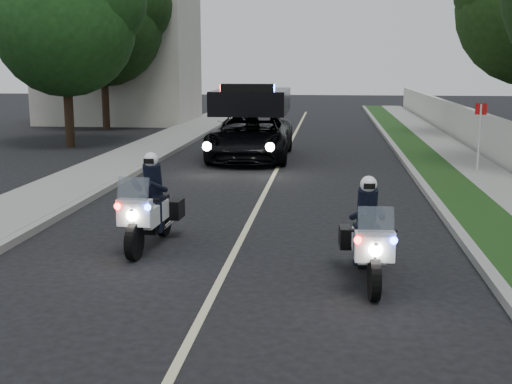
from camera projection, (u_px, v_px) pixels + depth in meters
The scene contains 16 objects.
ground at pixel (228, 265), 10.90m from camera, with size 120.00×120.00×0.00m, color black.
curb_right at pixel (411, 170), 20.20m from camera, with size 0.20×60.00×0.15m, color gray.
grass_verge at pixel (435, 170), 20.13m from camera, with size 1.20×60.00×0.16m, color #193814.
sidewalk_right at pixel (479, 171), 19.99m from camera, with size 1.40×60.00×0.16m, color gray.
curb_left at pixel (148, 165), 21.09m from camera, with size 0.20×60.00×0.15m, color gray.
sidewalk_left at pixel (114, 164), 21.21m from camera, with size 2.00×60.00×0.16m, color gray.
building_far at pixel (120, 59), 36.69m from camera, with size 8.00×6.00×7.00m, color #A8A396.
lane_marking at pixel (277, 170), 20.66m from camera, with size 0.12×50.00×0.01m, color #BFB78C.
police_moto_left at pixel (151, 246), 12.00m from camera, with size 0.70×2.00×1.70m, color silver, non-canonical shape.
police_moto_right at pixel (367, 281), 10.08m from camera, with size 0.66×1.89×1.61m, color silver, non-canonical shape.
police_suv at pixel (251, 159), 23.04m from camera, with size 2.65×5.73×2.79m, color black.
bicycle at pixel (249, 135), 30.87m from camera, with size 0.61×1.74×0.91m, color black.
cyclist at pixel (249, 135), 30.87m from camera, with size 0.61×0.41×1.70m, color black.
sign_post at pixel (477, 174), 19.78m from camera, with size 0.34×0.34×2.17m, color #9E0B0D, non-canonical shape.
tree_left_near at pixel (71, 147), 26.32m from camera, with size 5.45×5.45×9.08m, color #184015, non-canonical shape.
tree_left_far at pixel (107, 129), 33.28m from camera, with size 5.89×5.89×9.82m, color black, non-canonical shape.
Camera 1 is at (1.61, -10.36, 3.25)m, focal length 46.69 mm.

